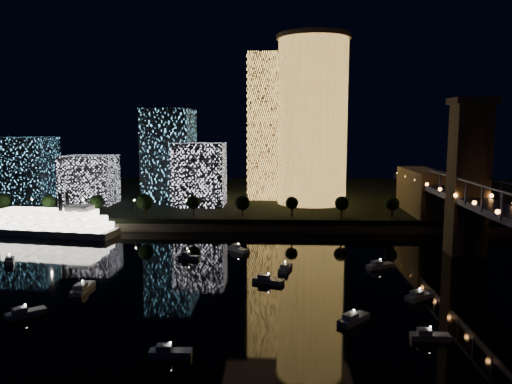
# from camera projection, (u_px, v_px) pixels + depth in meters

# --- Properties ---
(ground) EXTENTS (520.00, 520.00, 0.00)m
(ground) POSITION_uv_depth(u_px,v_px,m) (258.00, 305.00, 115.32)
(ground) COLOR black
(ground) RESTS_ON ground
(far_bank) EXTENTS (420.00, 160.00, 5.00)m
(far_bank) POSITION_uv_depth(u_px,v_px,m) (270.00, 197.00, 273.48)
(far_bank) COLOR black
(far_bank) RESTS_ON ground
(seawall) EXTENTS (420.00, 6.00, 3.00)m
(seawall) POSITION_uv_depth(u_px,v_px,m) (267.00, 228.00, 196.35)
(seawall) COLOR #6B5E4C
(seawall) RESTS_ON ground
(tower_cylindrical) EXTENTS (34.00, 34.00, 77.56)m
(tower_cylindrical) POSITION_uv_depth(u_px,v_px,m) (313.00, 120.00, 231.82)
(tower_cylindrical) COLOR #F0B14D
(tower_cylindrical) RESTS_ON far_bank
(tower_rectangular) EXTENTS (22.51, 22.51, 71.63)m
(tower_rectangular) POSITION_uv_depth(u_px,v_px,m) (270.00, 127.00, 251.23)
(tower_rectangular) COLOR #F0B14D
(tower_rectangular) RESTS_ON far_bank
(midrise_blocks) EXTENTS (108.19, 39.02, 44.46)m
(midrise_blocks) POSITION_uv_depth(u_px,v_px,m) (128.00, 166.00, 239.02)
(midrise_blocks) COLOR white
(midrise_blocks) RESTS_ON far_bank
(riverboat) EXTENTS (57.25, 19.83, 16.93)m
(riverboat) POSITION_uv_depth(u_px,v_px,m) (43.00, 223.00, 190.13)
(riverboat) COLOR silver
(riverboat) RESTS_ON ground
(motorboats) EXTENTS (122.02, 81.66, 2.78)m
(motorboats) POSITION_uv_depth(u_px,v_px,m) (205.00, 287.00, 125.60)
(motorboats) COLOR silver
(motorboats) RESTS_ON ground
(esplanade_trees) EXTENTS (166.22, 6.90, 8.95)m
(esplanade_trees) POSITION_uv_depth(u_px,v_px,m) (175.00, 202.00, 202.78)
(esplanade_trees) COLOR black
(esplanade_trees) RESTS_ON far_bank
(street_lamps) EXTENTS (132.70, 0.70, 5.65)m
(street_lamps) POSITION_uv_depth(u_px,v_px,m) (186.00, 204.00, 208.76)
(street_lamps) COLOR black
(street_lamps) RESTS_ON far_bank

